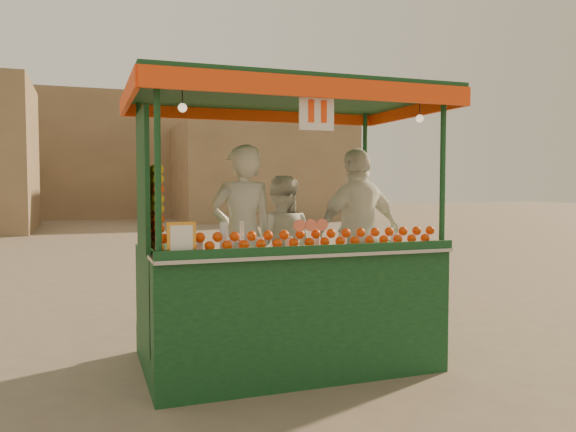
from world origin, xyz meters
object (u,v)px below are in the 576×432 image
object	(u,v)px
vendor_left	(242,237)
vendor_right	(359,234)
juice_cart	(280,277)
vendor_middle	(281,248)

from	to	relation	value
vendor_left	vendor_right	world-z (taller)	vendor_left
juice_cart	vendor_right	bearing A→B (deg)	19.77
juice_cart	vendor_right	world-z (taller)	juice_cart
vendor_left	vendor_middle	bearing A→B (deg)	-159.06
vendor_left	juice_cart	bearing A→B (deg)	122.89
vendor_left	vendor_middle	xyz separation A→B (m)	(0.51, 0.21, -0.16)
juice_cart	vendor_left	xyz separation A→B (m)	(-0.29, 0.42, 0.39)
juice_cart	vendor_right	size ratio (longest dim) A/B	1.60
juice_cart	vendor_left	world-z (taller)	juice_cart
juice_cart	vendor_right	xyz separation A→B (m)	(1.09, 0.39, 0.38)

